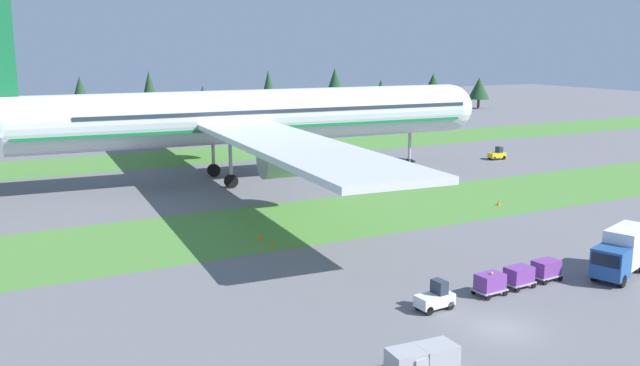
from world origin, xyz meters
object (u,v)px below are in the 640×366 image
at_px(airliner, 237,117).
at_px(cargo_dolly_third, 546,269).
at_px(catering_truck, 623,251).
at_px(ground_crew_marshaller, 491,283).
at_px(taxiway_marker_0, 260,236).
at_px(cargo_dolly_second, 519,275).
at_px(uld_container_2, 422,365).
at_px(taxiway_marker_2, 272,244).
at_px(uld_container_1, 408,366).
at_px(pushback_tractor, 497,154).
at_px(uld_container_0, 436,360).
at_px(cargo_dolly_lead, 490,283).
at_px(taxiway_marker_1, 498,203).
at_px(baggage_tug, 435,298).

height_order(airliner, cargo_dolly_third, airliner).
relative_size(airliner, catering_truck, 11.87).
height_order(ground_crew_marshaller, taxiway_marker_0, ground_crew_marshaller).
distance_m(cargo_dolly_second, taxiway_marker_0, 23.23).
distance_m(cargo_dolly_third, ground_crew_marshaller, 5.79).
distance_m(cargo_dolly_second, uld_container_2, 16.41).
distance_m(ground_crew_marshaller, taxiway_marker_2, 20.00).
xyz_separation_m(catering_truck, uld_container_1, (-24.10, -6.21, -1.08)).
xyz_separation_m(pushback_tractor, uld_container_0, (-51.03, -51.85, 0.06)).
height_order(cargo_dolly_lead, taxiway_marker_1, cargo_dolly_lead).
xyz_separation_m(cargo_dolly_second, taxiway_marker_2, (-11.69, 17.66, -0.64)).
bearing_deg(uld_container_1, cargo_dolly_third, 24.01).
bearing_deg(taxiway_marker_0, pushback_tractor, 25.79).
bearing_deg(baggage_tug, airliner, -9.27).
bearing_deg(cargo_dolly_second, cargo_dolly_lead, 90.00).
relative_size(catering_truck, uld_container_1, 3.66).
bearing_deg(airliner, uld_container_2, -7.18).
xyz_separation_m(cargo_dolly_third, uld_container_2, (-17.26, -8.14, -0.15)).
relative_size(taxiway_marker_1, taxiway_marker_2, 0.92).
height_order(cargo_dolly_second, cargo_dolly_third, same).
bearing_deg(taxiway_marker_0, baggage_tug, -79.23).
xyz_separation_m(baggage_tug, uld_container_0, (-5.57, -7.43, 0.06)).
height_order(airliner, uld_container_2, airliner).
xyz_separation_m(pushback_tractor, ground_crew_marshaller, (-40.43, -44.14, 0.13)).
bearing_deg(uld_container_2, catering_truck, 15.12).
height_order(baggage_tug, uld_container_2, baggage_tug).
xyz_separation_m(cargo_dolly_lead, pushback_tractor, (40.45, 44.06, -0.10)).
xyz_separation_m(cargo_dolly_second, uld_container_0, (-13.48, -8.00, -0.05)).
bearing_deg(baggage_tug, pushback_tractor, -49.74).
bearing_deg(pushback_tractor, cargo_dolly_third, 145.51).
bearing_deg(baggage_tug, taxiway_marker_0, 6.69).
relative_size(baggage_tug, uld_container_0, 1.34).
distance_m(taxiway_marker_1, taxiway_marker_2, 28.47).
height_order(cargo_dolly_lead, cargo_dolly_second, same).
bearing_deg(uld_container_2, cargo_dolly_lead, 33.94).
height_order(airliner, taxiway_marker_1, airliner).
bearing_deg(uld_container_0, taxiway_marker_1, 43.36).
xyz_separation_m(uld_container_0, uld_container_1, (-1.74, 0.13, -0.00)).
height_order(pushback_tractor, uld_container_1, pushback_tractor).
distance_m(uld_container_2, taxiway_marker_2, 25.73).
bearing_deg(catering_truck, taxiway_marker_2, 27.60).
bearing_deg(taxiway_marker_1, taxiway_marker_0, -179.09).
distance_m(cargo_dolly_third, uld_container_2, 19.09).
height_order(airliner, cargo_dolly_second, airliner).
distance_m(baggage_tug, pushback_tractor, 63.55).
xyz_separation_m(catering_truck, taxiway_marker_2, (-20.56, 19.31, -1.67)).
xyz_separation_m(cargo_dolly_second, cargo_dolly_third, (2.89, 0.21, 0.00)).
distance_m(baggage_tug, taxiway_marker_2, 18.62).
relative_size(ground_crew_marshaller, taxiway_marker_1, 3.40).
bearing_deg(cargo_dolly_third, taxiway_marker_2, 35.81).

